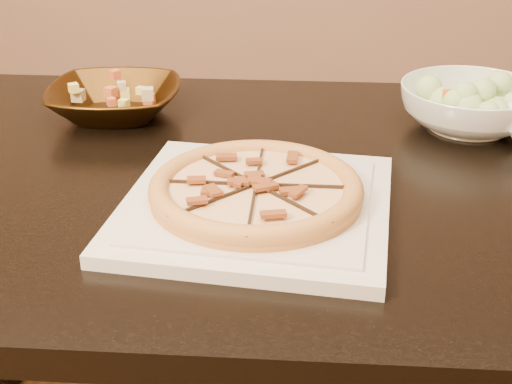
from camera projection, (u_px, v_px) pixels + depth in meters
dining_table at (203, 234)px, 1.08m from camera, size 1.33×0.90×0.75m
plate at (256, 206)px, 0.90m from camera, size 0.35×0.35×0.02m
pizza at (256, 189)px, 0.89m from camera, size 0.27×0.27×0.03m
bronze_bowl at (115, 101)px, 1.21m from camera, size 0.24×0.24×0.05m
mixed_dish at (112, 77)px, 1.19m from camera, size 0.08×0.11×0.03m
salad_bowl at (470, 107)px, 1.15m from camera, size 0.26×0.26×0.07m
salad at (474, 75)px, 1.13m from camera, size 0.12×0.11×0.04m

